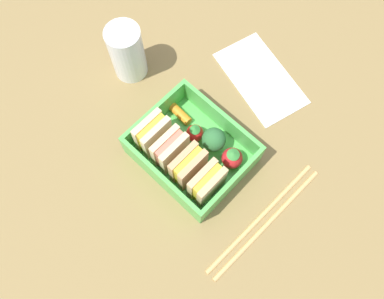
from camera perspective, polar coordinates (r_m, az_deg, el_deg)
The scene contains 14 objects.
ground_plane at distance 56.91cm, azimuth 0.00°, elevation -1.29°, with size 120.00×120.00×2.00cm, color olive.
bento_tray at distance 55.40cm, azimuth 0.00°, elevation -0.75°, with size 15.61×13.04×1.20cm, color #51B94E.
bento_rim at distance 52.91cm, azimuth 0.00°, elevation 0.21°, with size 15.61×13.04×4.11cm.
sandwich_left at distance 50.34cm, azimuth 2.29°, elevation -5.16°, with size 2.63×5.06×6.10cm.
sandwich_center_left at distance 50.97cm, azimuth -0.56°, elevation -2.58°, with size 2.63×5.06×6.10cm.
sandwich_center at distance 51.83cm, azimuth -3.31°, elevation -0.06°, with size 2.63×5.06×6.10cm.
sandwich_center_right at distance 52.91cm, azimuth -5.96°, elevation 2.36°, with size 2.63×5.06×6.10cm.
strawberry_far_left at distance 53.14cm, azimuth 6.14°, elevation -1.28°, with size 3.06×3.06×3.66cm.
broccoli_floret at distance 52.95cm, azimuth 3.33°, elevation 1.50°, with size 3.46×3.46×4.34cm.
strawberry_left at distance 54.46cm, azimuth 0.44°, elevation 2.54°, with size 2.58×2.58×3.18cm.
carrot_stick_far_left at distance 56.56cm, azimuth -1.79°, elevation 5.44°, with size 1.39×1.39×3.76cm, color orange.
chopstick_pair at distance 54.22cm, azimuth 11.16°, elevation -10.31°, with size 2.84×21.53×0.70cm.
drinking_glass at distance 59.47cm, azimuth -9.87°, elevation 14.38°, with size 5.30×5.30×9.42cm, color white.
folded_napkin at distance 62.48cm, azimuth 10.41°, elevation 10.69°, with size 15.50×8.66×0.40cm, color white.
Camera 1 is at (-12.82, 13.43, 52.80)cm, focal length 35.00 mm.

